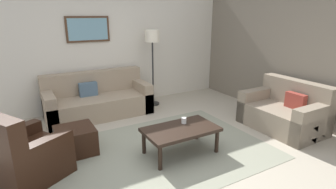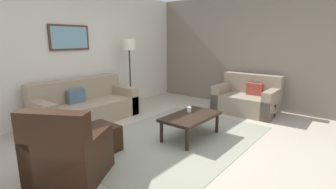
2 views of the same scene
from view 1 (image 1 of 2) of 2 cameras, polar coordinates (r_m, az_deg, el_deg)
ground_plane at (r=4.20m, az=-1.61°, el=-12.11°), size 8.00×8.00×0.00m
rear_partition at (r=6.13m, az=-13.50°, el=10.47°), size 6.00×0.12×2.80m
stone_feature_panel at (r=5.77m, az=25.89°, el=8.89°), size 0.12×5.20×2.80m
area_rug at (r=4.20m, az=-1.61°, el=-12.07°), size 3.29×2.34×0.01m
couch_main at (r=5.77m, az=-14.92°, el=-1.25°), size 2.09×0.92×0.88m
couch_loveseat at (r=5.36m, az=23.97°, el=-3.57°), size 0.92×1.38×0.88m
armchair_leather at (r=3.86m, az=-28.76°, el=-11.98°), size 1.09×1.09×0.95m
ottoman at (r=4.32m, az=-19.22°, el=-9.26°), size 0.56×0.56×0.40m
coffee_table at (r=4.01m, az=2.74°, el=-7.88°), size 1.10×0.64×0.41m
cup at (r=4.14m, az=3.43°, el=-5.59°), size 0.08×0.08×0.09m
lamp_standing at (r=5.97m, az=-3.37°, el=10.82°), size 0.32×0.32×1.71m
framed_artwork at (r=5.93m, az=-16.82°, el=13.29°), size 0.89×0.04×0.53m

